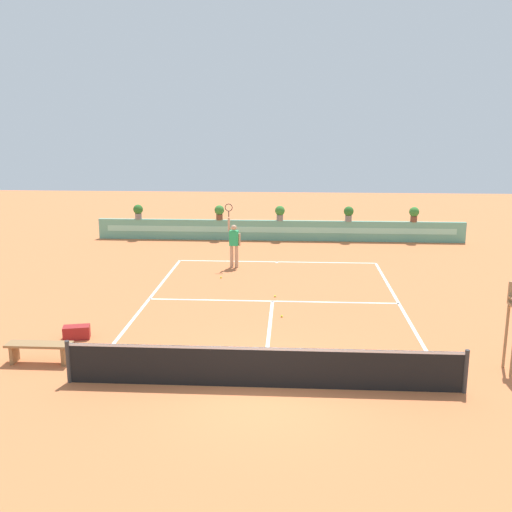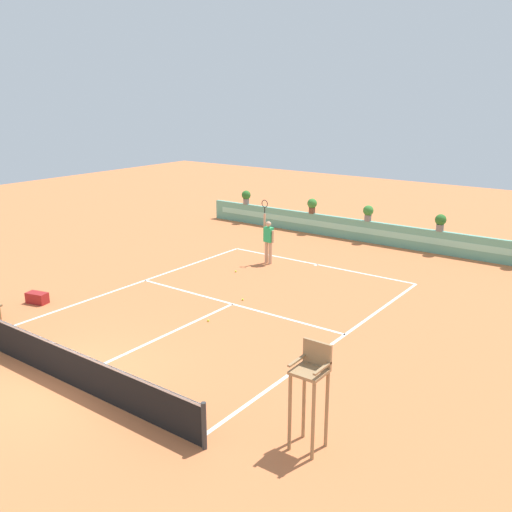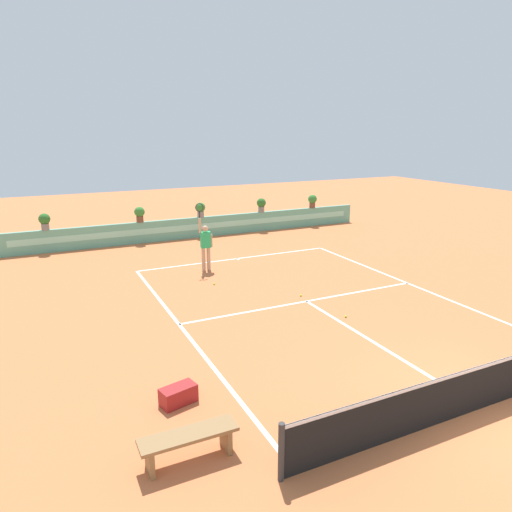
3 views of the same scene
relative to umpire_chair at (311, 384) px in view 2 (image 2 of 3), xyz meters
The scene contains 14 objects.
ground_plane 7.76m from the umpire_chair, 141.68° to the left, with size 60.00×60.00×0.00m, color #C66B3D.
court_lines 8.21m from the umpire_chair, 137.69° to the left, with size 8.32×11.94×0.01m.
net 6.18m from the umpire_chair, 168.09° to the right, with size 8.92×0.10×1.00m.
back_wall_barrier 16.29m from the umpire_chair, 111.62° to the left, with size 18.00×0.21×1.00m.
umpire_chair is the anchor object (origin of this frame).
gear_bag 11.37m from the umpire_chair, behind, with size 0.70×0.36×0.36m, color maroon.
tennis_player 12.31m from the umpire_chair, 128.70° to the left, with size 0.62×0.24×2.58m.
tennis_ball_near_baseline 6.81m from the umpire_chair, 147.90° to the left, with size 0.07×0.07×0.07m, color #CCE033.
tennis_ball_mid_court 8.26m from the umpire_chair, 136.62° to the left, with size 0.07×0.07×0.07m, color #CCE033.
tennis_ball_by_sideline 11.34m from the umpire_chair, 135.47° to the left, with size 0.07×0.07×0.07m, color #CCE033.
potted_plant_far_left 19.94m from the umpire_chair, 130.66° to the left, with size 0.48×0.48×0.72m.
potted_plant_centre 16.26m from the umpire_chair, 111.54° to the left, with size 0.48×0.48×0.72m.
potted_plant_right 15.35m from the umpire_chair, 99.89° to the left, with size 0.48×0.48×0.72m.
potted_plant_left 17.57m from the umpire_chair, 120.60° to the left, with size 0.48×0.48×0.72m.
Camera 2 is at (10.73, -6.96, 6.57)m, focal length 39.26 mm.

